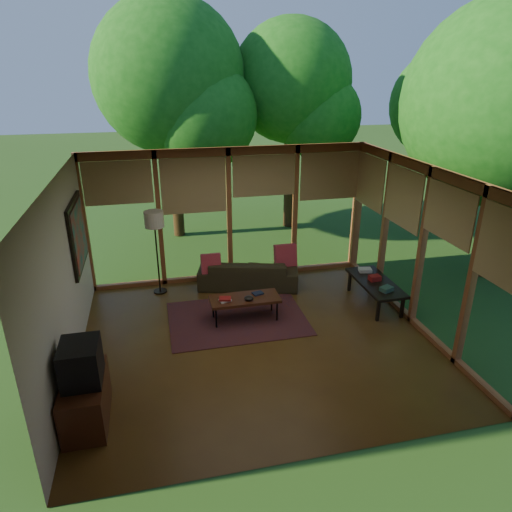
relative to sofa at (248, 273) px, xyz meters
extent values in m
plane|color=brown|center=(-0.28, -2.00, -0.29)|extent=(5.50, 5.50, 0.00)
plane|color=silver|center=(-0.28, -2.00, 2.41)|extent=(5.50, 5.50, 0.00)
cube|color=beige|center=(-3.03, -2.00, 1.06)|extent=(0.04, 5.00, 2.70)
cube|color=beige|center=(-0.28, -4.50, 1.06)|extent=(5.50, 0.04, 2.70)
cube|color=#9D5830|center=(-0.28, 0.50, 1.06)|extent=(5.50, 0.12, 2.70)
cube|color=#9D5830|center=(2.47, -2.00, 1.06)|extent=(0.12, 5.00, 2.70)
plane|color=#28501E|center=(7.72, 6.00, -0.30)|extent=(40.00, 40.00, 0.00)
cylinder|color=#3B2815|center=(-1.14, 3.48, 2.22)|extent=(0.28, 0.28, 5.02)
sphere|color=#135615|center=(-1.14, 3.48, 3.62)|extent=(3.58, 3.58, 3.58)
cylinder|color=#3B2815|center=(1.89, 3.58, 2.14)|extent=(0.28, 0.28, 4.85)
sphere|color=#135615|center=(1.89, 3.58, 3.49)|extent=(3.03, 3.03, 3.03)
cylinder|color=#3B2815|center=(4.81, -0.57, 1.94)|extent=(0.28, 0.28, 4.45)
sphere|color=#135615|center=(4.81, -0.57, 3.18)|extent=(3.89, 3.89, 3.89)
cylinder|color=#3B2815|center=(6.05, 3.15, 1.76)|extent=(0.28, 0.28, 4.10)
sphere|color=#135615|center=(6.05, 3.15, 2.90)|extent=(2.89, 2.89, 2.89)
cube|color=maroon|center=(-0.47, -1.25, -0.28)|extent=(2.37, 1.68, 0.01)
imported|color=#342E1A|center=(0.00, 0.00, 0.00)|extent=(2.10, 1.26, 0.57)
cube|color=maroon|center=(-0.75, -0.05, 0.28)|extent=(0.38, 0.20, 0.40)
cube|color=maroon|center=(0.75, -0.05, 0.32)|extent=(0.44, 0.24, 0.46)
cube|color=beige|center=(-0.69, -1.35, 0.15)|extent=(0.22, 0.19, 0.03)
cube|color=maroon|center=(-0.69, -1.35, 0.18)|extent=(0.23, 0.19, 0.03)
cube|color=#151D31|center=(-0.09, -1.22, 0.15)|extent=(0.21, 0.18, 0.03)
ellipsoid|color=black|center=(-0.29, -1.40, 0.17)|extent=(0.16, 0.16, 0.07)
cube|color=#4C2414|center=(-2.75, -3.29, 0.01)|extent=(0.50, 1.00, 0.60)
cube|color=black|center=(-2.73, -3.29, 0.56)|extent=(0.45, 0.55, 0.50)
cube|color=#305447|center=(2.12, -1.67, 0.21)|extent=(0.26, 0.22, 0.08)
cube|color=maroon|center=(2.12, -1.22, 0.22)|extent=(0.22, 0.16, 0.09)
cube|color=beige|center=(2.12, -0.82, 0.20)|extent=(0.26, 0.21, 0.06)
cylinder|color=black|center=(-1.75, 0.11, -0.27)|extent=(0.26, 0.26, 0.03)
cylinder|color=black|center=(-1.75, 0.11, 0.50)|extent=(0.03, 0.03, 1.52)
cylinder|color=beige|center=(-1.75, 0.11, 1.21)|extent=(0.36, 0.36, 0.30)
cube|color=#4C2414|center=(-0.34, -1.30, 0.11)|extent=(1.20, 0.50, 0.05)
cylinder|color=black|center=(-0.87, -1.48, -0.10)|extent=(0.03, 0.03, 0.38)
cylinder|color=black|center=(0.19, -1.48, -0.10)|extent=(0.03, 0.03, 0.38)
cylinder|color=black|center=(-0.87, -1.12, -0.10)|extent=(0.03, 0.03, 0.38)
cylinder|color=black|center=(0.19, -1.12, -0.10)|extent=(0.03, 0.03, 0.38)
cube|color=black|center=(2.12, -1.27, 0.14)|extent=(0.60, 1.40, 0.05)
cube|color=black|center=(1.89, -1.87, -0.09)|extent=(0.05, 0.05, 0.40)
cube|color=black|center=(2.35, -1.87, -0.09)|extent=(0.05, 0.05, 0.40)
cube|color=black|center=(1.89, -0.67, -0.09)|extent=(0.05, 0.05, 0.40)
cube|color=black|center=(2.35, -0.67, -0.09)|extent=(0.05, 0.05, 0.40)
cube|color=black|center=(-3.00, -0.60, 1.26)|extent=(0.05, 1.35, 1.15)
cube|color=#197170|center=(-2.97, -0.60, 1.26)|extent=(0.02, 1.20, 1.00)
camera|label=1|loc=(-1.71, -8.14, 3.78)|focal=32.00mm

